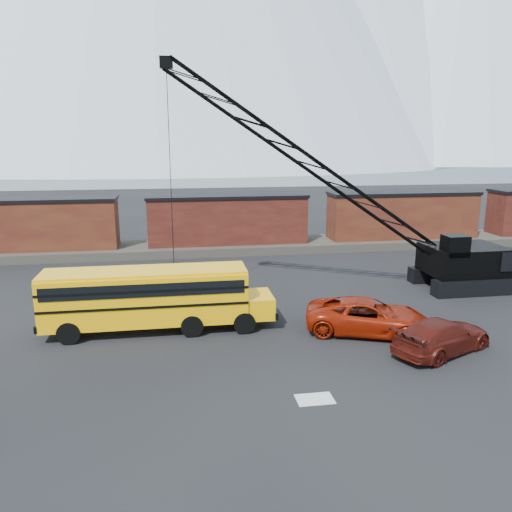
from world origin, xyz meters
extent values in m
plane|color=black|center=(0.00, 0.00, 0.00)|extent=(160.00, 160.00, 0.00)
cone|color=white|center=(170.00, 275.00, 84.00)|extent=(260.00, 260.00, 175.00)
cone|color=white|center=(40.00, 320.00, 76.80)|extent=(240.00, 240.00, 160.00)
cube|color=white|center=(0.00, 340.00, 12.00)|extent=(800.00, 80.00, 24.00)
cube|color=#4C473E|center=(0.00, 22.00, 0.35)|extent=(120.00, 5.00, 0.70)
cube|color=#421512|center=(-16.00, 22.00, 2.70)|extent=(13.50, 2.90, 4.00)
cube|color=black|center=(-16.00, 22.00, 4.75)|extent=(13.70, 3.10, 0.25)
cube|color=black|center=(-11.80, 22.00, 1.00)|extent=(2.20, 2.40, 0.60)
cube|color=#592219|center=(0.00, 22.00, 2.70)|extent=(13.50, 2.90, 4.00)
cube|color=black|center=(0.00, 22.00, 4.75)|extent=(13.70, 3.10, 0.25)
cube|color=black|center=(-4.20, 22.00, 1.00)|extent=(2.20, 2.40, 0.60)
cube|color=black|center=(4.20, 22.00, 1.00)|extent=(2.20, 2.40, 0.60)
cube|color=#421512|center=(16.00, 22.00, 2.70)|extent=(13.50, 2.90, 4.00)
cube|color=black|center=(16.00, 22.00, 4.75)|extent=(13.70, 3.10, 0.25)
cube|color=black|center=(11.80, 22.00, 1.00)|extent=(2.20, 2.40, 0.60)
cube|color=black|center=(20.20, 22.00, 1.00)|extent=(2.20, 2.40, 0.60)
cube|color=silver|center=(0.50, -4.00, 0.01)|extent=(1.40, 0.90, 0.02)
cube|color=#FFB105|center=(-6.01, 4.04, 1.80)|extent=(10.00, 2.50, 2.50)
cube|color=#FFB105|center=(-0.41, 4.04, 1.10)|extent=(1.60, 2.30, 1.10)
cube|color=#FFB105|center=(-6.01, 4.04, 3.10)|extent=(10.00, 2.30, 0.18)
cube|color=black|center=(-6.01, 2.78, 2.50)|extent=(9.60, 0.05, 0.65)
cube|color=black|center=(-6.01, 5.30, 2.50)|extent=(9.60, 0.05, 0.65)
cube|color=black|center=(0.44, 4.04, 0.80)|extent=(0.15, 2.45, 0.35)
cube|color=black|center=(-11.06, 4.04, 0.80)|extent=(0.15, 2.50, 0.35)
cylinder|color=black|center=(-9.61, 2.89, 0.55)|extent=(1.10, 0.35, 1.10)
cylinder|color=black|center=(-9.61, 5.19, 0.55)|extent=(1.10, 0.35, 1.10)
cylinder|color=black|center=(-3.81, 2.89, 0.55)|extent=(1.10, 0.35, 1.10)
cylinder|color=black|center=(-3.81, 5.19, 0.55)|extent=(1.10, 0.35, 1.10)
cylinder|color=black|center=(-1.21, 2.89, 0.55)|extent=(1.10, 0.35, 1.10)
cylinder|color=black|center=(-1.21, 5.19, 0.55)|extent=(1.10, 0.35, 1.10)
imported|color=maroon|center=(4.93, 1.99, 0.86)|extent=(6.77, 4.81, 1.71)
imported|color=#4B130D|center=(7.37, -0.74, 0.77)|extent=(5.73, 4.20, 1.54)
cube|color=black|center=(13.91, 6.90, 0.50)|extent=(5.50, 1.00, 1.00)
cube|color=black|center=(13.91, 10.10, 0.50)|extent=(5.50, 1.00, 1.00)
cube|color=black|center=(13.91, 8.50, 1.90)|extent=(4.80, 3.60, 1.80)
cube|color=black|center=(15.91, 8.50, 2.10)|extent=(1.20, 3.80, 1.20)
cube|color=black|center=(12.51, 7.30, 3.10)|extent=(1.40, 1.20, 1.30)
cube|color=black|center=(12.51, 6.75, 3.10)|extent=(1.20, 0.06, 0.90)
cube|color=black|center=(-4.61, 7.83, 13.43)|extent=(0.70, 0.50, 0.60)
cylinder|color=black|center=(-4.61, 7.83, 6.71)|extent=(0.04, 0.04, 13.13)
cube|color=black|center=(-4.61, 7.83, 0.35)|extent=(0.25, 0.25, 0.50)
camera|label=1|loc=(-4.38, -20.37, 9.50)|focal=35.00mm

